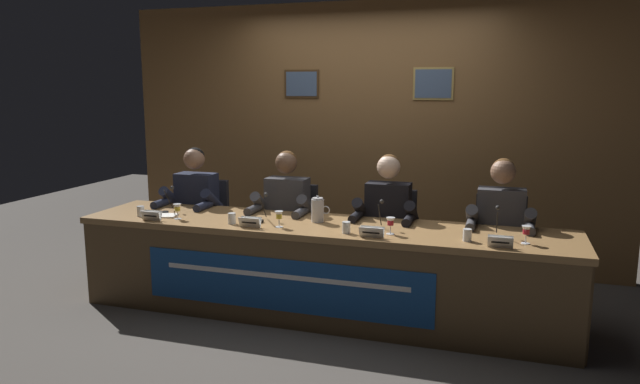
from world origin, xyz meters
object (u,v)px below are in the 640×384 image
Objects in this scene: water_cup_far_right at (467,236)px; juice_glass_center_right at (390,223)px; conference_table at (315,255)px; juice_glass_far_right at (526,231)px; document_stack_far_left at (164,215)px; water_cup_center_left at (232,219)px; chair_center_right at (390,245)px; panelist_center_left at (284,211)px; nameplate_center_left at (250,222)px; juice_glass_center_left at (279,216)px; panelist_center_right at (386,218)px; nameplate_far_left at (152,216)px; panelist_far_left at (192,205)px; microphone_far_left at (167,204)px; microphone_center_left at (262,212)px; chair_far_left at (204,230)px; microphone_center_right at (379,220)px; chair_center_left at (292,237)px; water_cup_center_right at (346,228)px; nameplate_far_right at (500,242)px; chair_far_right at (499,254)px; panelist_far_right at (500,226)px; water_cup_far_left at (141,212)px; nameplate_center_right at (372,232)px; microphone_far_right at (497,228)px; water_pitcher_central at (318,210)px; juice_glass_far_left at (177,209)px.

juice_glass_center_right is at bearing 177.38° from water_cup_far_right.
conference_table is 31.14× the size of juice_glass_far_right.
juice_glass_far_right is at bearing 0.01° from document_stack_far_left.
chair_center_right reaches higher than water_cup_center_left.
panelist_center_left reaches higher than nameplate_center_left.
panelist_center_right is at bearing 39.45° from juice_glass_center_left.
juice_glass_center_right reaches higher than nameplate_far_left.
panelist_far_left is at bearing 167.14° from water_cup_far_right.
juice_glass_center_right is 0.52× the size of document_stack_far_left.
microphone_far_left is 0.89m from microphone_center_left.
chair_far_left is 2.09m from juice_glass_center_right.
water_cup_far_right is at bearing -2.62° from juice_glass_center_right.
microphone_center_right is (1.82, -0.44, 0.08)m from panelist_far_left.
juice_glass_center_left is 0.14× the size of chair_center_right.
microphone_center_left reaches higher than chair_center_left.
microphone_center_right is (0.21, 0.17, 0.04)m from water_cup_center_right.
chair_center_left reaches higher than nameplate_far_left.
conference_table is 23.80× the size of nameplate_far_left.
chair_far_left is at bearing 92.39° from document_stack_far_left.
chair_center_right reaches higher than water_cup_far_right.
water_cup_center_left is at bearing -179.13° from juice_glass_center_left.
microphone_far_left is 1.32× the size of nameplate_far_right.
chair_far_right is 0.34m from panelist_far_right.
panelist_center_left is at bearing -90.00° from chair_center_left.
juice_glass_center_left is 1.39m from water_cup_far_right.
juice_glass_center_left is (0.19, -0.78, 0.37)m from chair_center_left.
water_cup_far_left is 0.49× the size of nameplate_center_right.
microphone_far_right reaches higher than water_pitcher_central.
microphone_center_left is 0.24× the size of chair_far_right.
juice_glass_center_right is at bearing 6.22° from nameplate_center_left.
document_stack_far_left is (-1.78, 0.16, -0.03)m from nameplate_center_right.
water_cup_far_left and water_cup_center_right have the same top height.
panelist_center_right is 1.18m from juice_glass_far_right.
nameplate_center_right is 0.81× the size of microphone_far_right.
juice_glass_center_right is (2.07, 0.04, 0.05)m from water_cup_far_left.
chair_center_right is 4.22× the size of microphone_center_right.
panelist_far_left is 14.59× the size of water_cup_center_left.
chair_center_right is 7.36× the size of juice_glass_center_right.
nameplate_center_left is 0.22m from microphone_center_left.
water_cup_far_left is (-1.48, -0.08, 0.26)m from conference_table.
conference_table is at bearing 19.29° from nameplate_center_left.
juice_glass_center_right is 0.76× the size of nameplate_far_right.
juice_glass_far_left is 0.49m from water_cup_center_left.
panelist_far_right is at bearing 11.01° from document_stack_far_left.
nameplate_far_right is at bearing -14.04° from panelist_far_left.
panelist_far_left reaches higher than conference_table.
chair_center_left is 10.73× the size of water_cup_far_right.
juice_glass_far_right is 0.22m from microphone_far_right.
microphone_far_left is 1.74× the size of juice_glass_center_right.
chair_far_right is at bearing 21.59° from water_cup_center_left.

